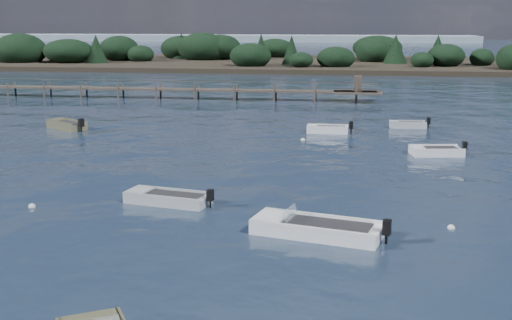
% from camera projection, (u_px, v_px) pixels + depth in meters
% --- Properties ---
extents(ground, '(400.00, 400.00, 0.00)m').
position_uv_depth(ground, '(324.00, 89.00, 79.08)').
color(ground, '#162234').
rests_on(ground, ground).
extents(tender_far_white, '(3.47, 1.30, 1.19)m').
position_uv_depth(tender_far_white, '(328.00, 131.00, 48.64)').
color(tender_far_white, white).
rests_on(tender_far_white, ground).
extents(dinghy_mid_white_a, '(5.59, 3.06, 1.28)m').
position_uv_depth(dinghy_mid_white_a, '(316.00, 231.00, 25.63)').
color(dinghy_mid_white_a, white).
rests_on(dinghy_mid_white_a, ground).
extents(dinghy_mid_grey, '(4.37, 2.26, 1.08)m').
position_uv_depth(dinghy_mid_grey, '(168.00, 200.00, 30.07)').
color(dinghy_mid_grey, '#A2A6A8').
rests_on(dinghy_mid_grey, ground).
extents(tender_far_grey, '(3.85, 3.25, 1.31)m').
position_uv_depth(tender_far_grey, '(67.00, 127.00, 50.42)').
color(tender_far_grey, '#6D6A49').
rests_on(tender_far_grey, ground).
extents(tender_far_grey_b, '(3.17, 1.24, 1.08)m').
position_uv_depth(tender_far_grey_b, '(408.00, 126.00, 50.90)').
color(tender_far_grey_b, '#A2A6A8').
rests_on(tender_far_grey_b, ground).
extents(dinghy_extra_a, '(3.63, 2.15, 1.09)m').
position_uv_depth(dinghy_extra_a, '(436.00, 153.00, 40.73)').
color(dinghy_extra_a, white).
rests_on(dinghy_extra_a, ground).
extents(buoy_b, '(0.32, 0.32, 0.32)m').
position_uv_depth(buoy_b, '(451.00, 228.00, 26.48)').
color(buoy_b, silver).
rests_on(buoy_b, ground).
extents(buoy_c, '(0.32, 0.32, 0.32)m').
position_uv_depth(buoy_c, '(32.00, 207.00, 29.50)').
color(buoy_c, silver).
rests_on(buoy_c, ground).
extents(buoy_e, '(0.32, 0.32, 0.32)m').
position_uv_depth(buoy_e, '(303.00, 140.00, 45.70)').
color(buoy_e, silver).
rests_on(buoy_e, ground).
extents(jetty, '(64.50, 3.20, 3.40)m').
position_uv_depth(jetty, '(120.00, 89.00, 70.27)').
color(jetty, '#483E35').
rests_on(jetty, ground).
extents(far_headland, '(190.00, 40.00, 5.80)m').
position_uv_depth(far_headland, '(474.00, 56.00, 113.87)').
color(far_headland, black).
rests_on(far_headland, ground).
extents(distant_haze, '(280.00, 20.00, 2.40)m').
position_uv_depth(distant_haze, '(114.00, 41.00, 255.87)').
color(distant_haze, '#80919F').
rests_on(distant_haze, ground).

